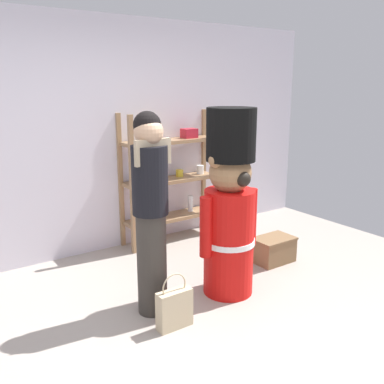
% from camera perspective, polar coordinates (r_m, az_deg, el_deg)
% --- Properties ---
extents(ground_plane, '(6.40, 6.40, 0.00)m').
position_cam_1_polar(ground_plane, '(3.43, 1.07, -19.08)').
color(ground_plane, '#9E9389').
extents(back_wall, '(6.40, 0.12, 2.60)m').
position_cam_1_polar(back_wall, '(4.85, -14.39, 6.91)').
color(back_wall, silver).
rests_on(back_wall, ground_plane).
extents(merchandise_shelf, '(1.24, 0.35, 1.56)m').
position_cam_1_polar(merchandise_shelf, '(5.18, -2.85, 2.16)').
color(merchandise_shelf, '#93704C').
rests_on(merchandise_shelf, ground_plane).
extents(teddy_bear_guard, '(0.63, 0.47, 1.69)m').
position_cam_1_polar(teddy_bear_guard, '(3.82, 5.01, -1.97)').
color(teddy_bear_guard, red).
rests_on(teddy_bear_guard, ground_plane).
extents(person_shopper, '(0.30, 0.29, 1.68)m').
position_cam_1_polar(person_shopper, '(3.45, -5.53, -2.07)').
color(person_shopper, '#38332D').
rests_on(person_shopper, ground_plane).
extents(shopping_bag, '(0.29, 0.11, 0.46)m').
position_cam_1_polar(shopping_bag, '(3.50, -2.34, -15.13)').
color(shopping_bag, '#C1AD89').
rests_on(shopping_bag, ground_plane).
extents(display_crate, '(0.44, 0.30, 0.27)m').
position_cam_1_polar(display_crate, '(4.76, 10.74, -7.51)').
color(display_crate, brown).
rests_on(display_crate, ground_plane).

